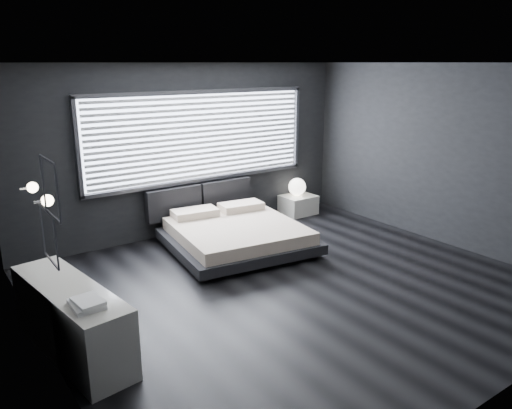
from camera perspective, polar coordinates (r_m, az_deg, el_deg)
room at (r=6.15m, az=4.59°, el=2.70°), size 6.04×6.00×2.80m
window at (r=8.41m, az=-6.22°, el=7.71°), size 4.14×0.09×1.52m
headboard at (r=8.53m, az=-6.37°, el=0.68°), size 1.96×0.16×0.52m
sconce_near at (r=4.88m, az=-22.77°, el=0.42°), size 0.18×0.11×0.11m
sconce_far at (r=5.46m, az=-24.21°, el=1.79°), size 0.18×0.11×0.11m
wall_art_upper at (r=4.24m, az=-22.47°, el=1.71°), size 0.01×0.48×0.48m
wall_art_lower at (r=4.60m, az=-22.59°, el=-3.36°), size 0.01×0.48×0.48m
bed at (r=7.72m, az=-2.25°, el=-3.42°), size 2.26×2.18×0.52m
nightstand at (r=9.57m, az=4.85°, el=-0.02°), size 0.62×0.51×0.36m
orb_lamp at (r=9.51m, az=4.72°, el=2.03°), size 0.33×0.33×0.33m
dresser at (r=5.38m, az=-20.29°, el=-12.21°), size 0.74×1.83×0.71m
book_stack at (r=4.76m, az=-18.74°, el=-10.61°), size 0.27×0.35×0.07m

